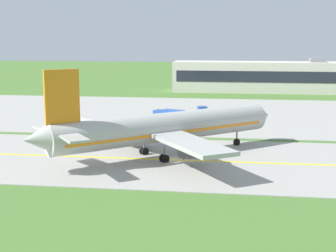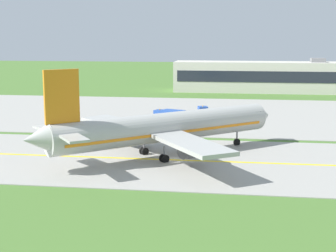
% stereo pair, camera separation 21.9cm
% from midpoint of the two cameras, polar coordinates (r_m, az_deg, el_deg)
% --- Properties ---
extents(ground_plane, '(500.00, 500.00, 0.00)m').
position_cam_midpoint_polar(ground_plane, '(69.44, 0.85, -3.86)').
color(ground_plane, '#47702D').
extents(taxiway_strip, '(240.00, 28.00, 0.10)m').
position_cam_midpoint_polar(taxiway_strip, '(69.42, 0.85, -3.82)').
color(taxiway_strip, '#9E9B93').
rests_on(taxiway_strip, ground).
extents(apron_pad, '(140.00, 52.00, 0.10)m').
position_cam_midpoint_polar(apron_pad, '(110.11, 8.86, 1.26)').
color(apron_pad, '#9E9B93').
rests_on(apron_pad, ground).
extents(taxiway_centreline, '(220.00, 0.60, 0.01)m').
position_cam_midpoint_polar(taxiway_centreline, '(69.41, 0.85, -3.78)').
color(taxiway_centreline, yellow).
rests_on(taxiway_centreline, taxiway_strip).
extents(airplane_lead, '(32.25, 30.12, 12.70)m').
position_cam_midpoint_polar(airplane_lead, '(70.49, -0.47, -0.22)').
color(airplane_lead, '#ADADA8').
rests_on(airplane_lead, ground).
extents(service_truck_baggage, '(6.72, 3.81, 2.59)m').
position_cam_midpoint_polar(service_truck_baggage, '(104.78, 4.60, 1.53)').
color(service_truck_baggage, '#264CA5').
rests_on(service_truck_baggage, ground).
extents(service_truck_fuel, '(6.33, 4.10, 2.60)m').
position_cam_midpoint_polar(service_truck_fuel, '(98.31, 0.24, 1.20)').
color(service_truck_fuel, '#264CA5').
rests_on(service_truck_fuel, ground).
extents(terminal_building, '(59.27, 10.64, 10.08)m').
position_cam_midpoint_polar(terminal_building, '(154.72, 11.89, 5.34)').
color(terminal_building, beige).
rests_on(terminal_building, ground).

